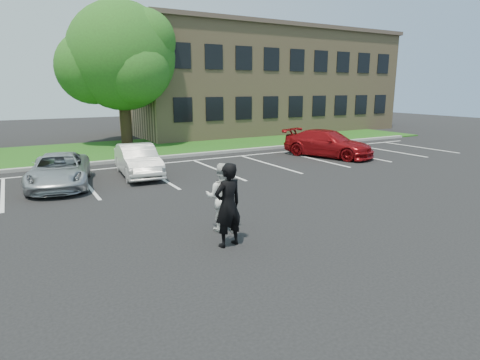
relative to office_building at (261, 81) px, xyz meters
name	(u,v)px	position (x,y,z in m)	size (l,w,h in m)	color
ground_plane	(260,237)	(-14.00, -21.99, -4.16)	(90.00, 90.00, 0.00)	black
curb	(132,160)	(-14.00, -9.99, -4.08)	(40.00, 0.30, 0.15)	gray
grass_strip	(114,150)	(-14.00, -5.99, -4.12)	(44.00, 8.00, 0.08)	#224F11
stall_lines	(180,169)	(-12.60, -13.04, -4.15)	(34.00, 5.36, 0.01)	silver
office_building	(261,81)	(0.00, 0.00, 0.00)	(22.40, 10.40, 8.30)	#99825C
tree	(123,59)	(-12.58, -3.79, 1.19)	(7.80, 7.20, 8.80)	black
man_black_suit	(228,205)	(-14.95, -22.10, -3.17)	(0.72, 0.47, 1.98)	black
man_white_shirt	(222,197)	(-14.59, -21.10, -3.27)	(0.86, 0.67, 1.78)	silver
car_silver_minivan	(59,171)	(-17.70, -13.91, -3.55)	(2.03, 4.40, 1.22)	#B1B5BA
car_white_sedan	(138,160)	(-14.63, -13.47, -3.50)	(1.38, 3.97, 1.31)	silver
car_red_compact	(328,143)	(-4.45, -13.75, -3.45)	(1.98, 4.86, 1.41)	maroon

